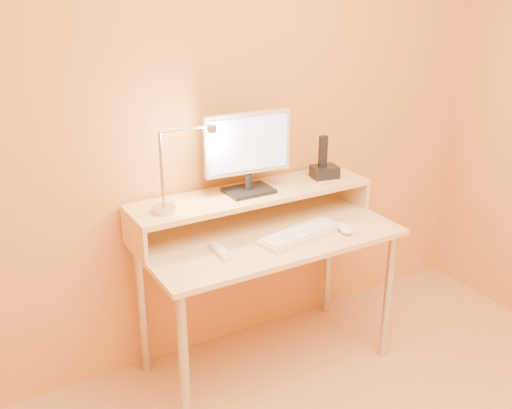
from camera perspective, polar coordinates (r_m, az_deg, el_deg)
wall_back at (r=2.80m, az=-2.13°, el=9.43°), size 3.00×0.04×2.50m
desk_leg_fl at (r=2.49m, az=-7.06°, el=-15.43°), size 0.04×0.04×0.69m
desk_leg_fr at (r=3.00m, az=12.82°, el=-8.82°), size 0.04×0.04×0.69m
desk_leg_bl at (r=2.88m, az=-11.06°, el=-10.06°), size 0.04×0.04×0.69m
desk_leg_br at (r=3.33m, az=7.07°, el=-5.19°), size 0.04×0.04×0.69m
desk_lower at (r=2.71m, az=1.21°, el=-3.11°), size 1.20×0.60×0.02m
shelf_riser_left at (r=2.58m, az=-11.86°, el=-2.96°), size 0.02×0.30×0.14m
shelf_riser_right at (r=3.11m, az=9.14°, el=1.54°), size 0.02×0.30×0.14m
desk_shelf at (r=2.77m, az=-0.37°, el=1.03°), size 1.20×0.30×0.02m
monitor_foot at (r=2.75m, az=-0.70°, el=1.38°), size 0.22×0.16×0.02m
monitor_neck at (r=2.74m, az=-0.71°, el=2.24°), size 0.04×0.04×0.07m
monitor_panel at (r=2.69m, az=-0.83°, el=6.03°), size 0.42×0.07×0.29m
monitor_back at (r=2.71m, az=-1.08°, el=6.14°), size 0.38×0.05×0.24m
monitor_screen at (r=2.68m, az=-0.64°, el=5.93°), size 0.38×0.04×0.25m
lamp_base at (r=2.55m, az=-9.00°, el=-0.46°), size 0.10×0.10×0.02m
lamp_post at (r=2.49m, az=-9.24°, el=3.32°), size 0.01×0.01×0.33m
lamp_arm at (r=2.49m, az=-6.87°, el=7.38°), size 0.24×0.01×0.01m
lamp_head at (r=2.54m, az=-4.36°, el=7.42°), size 0.04×0.04×0.03m
lamp_bulb at (r=2.55m, az=-4.35°, el=7.07°), size 0.03×0.03×0.00m
phone_dock at (r=2.97m, az=6.73°, el=3.21°), size 0.15×0.12×0.06m
phone_handset at (r=2.93m, az=6.58°, el=5.21°), size 0.04×0.03×0.16m
phone_led at (r=2.96m, az=8.01°, el=3.07°), size 0.01×0.00×0.04m
keyboard at (r=2.67m, az=4.37°, el=-2.99°), size 0.44×0.21×0.02m
mouse at (r=2.74m, az=8.77°, el=-2.34°), size 0.10×0.12×0.04m
remote_control at (r=2.52m, az=-3.55°, el=-4.59°), size 0.05×0.17×0.02m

